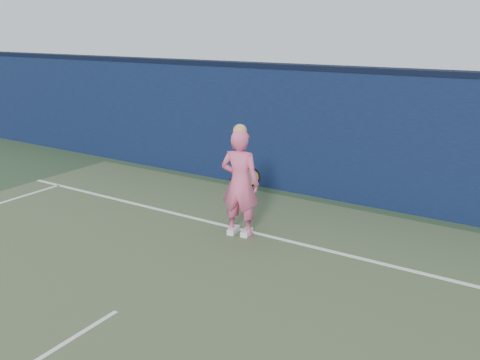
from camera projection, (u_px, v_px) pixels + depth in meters
The scene contains 5 objects.
ground at pixel (46, 356), 5.32m from camera, with size 80.00×80.00×0.00m, color #293E26.
backstop_wall at pixel (312, 133), 10.21m from camera, with size 24.00×0.40×2.50m, color #0C1538.
wall_cap at pixel (315, 68), 9.84m from camera, with size 24.00×0.42×0.10m, color black.
player at pixel (240, 183), 8.18m from camera, with size 0.71×0.53×1.85m.
racket at pixel (249, 177), 8.55m from camera, with size 0.62×0.14×0.33m.
Camera 1 is at (4.16, -2.76, 3.30)m, focal length 38.00 mm.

